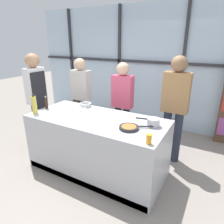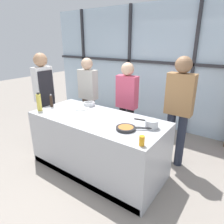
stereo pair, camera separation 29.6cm
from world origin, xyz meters
TOP-DOWN VIEW (x-y plane):
  - ground_plane at (0.00, 0.00)m, footprint 18.00×18.00m
  - back_window_wall at (0.00, 2.26)m, footprint 6.40×0.10m
  - demo_island at (0.00, -0.00)m, footprint 2.13×0.96m
  - chef at (-1.42, 0.13)m, footprint 0.25×0.37m
  - spectator_far_left at (-0.96, 0.88)m, footprint 0.41×0.24m
  - spectator_center_left at (0.00, 0.88)m, footprint 0.39×0.23m
  - spectator_center_right at (0.96, 0.88)m, footprint 0.42×0.25m
  - frying_pan at (0.61, -0.12)m, footprint 0.42×0.32m
  - saucepan at (0.85, 0.12)m, footprint 0.33×0.18m
  - white_plate at (-0.48, 0.17)m, footprint 0.28×0.28m
  - mixing_bowl at (-0.47, 0.36)m, footprint 0.21×0.21m
  - oil_bottle at (-0.96, -0.31)m, footprint 0.08×0.08m
  - pepper_grinder at (-0.97, -0.06)m, footprint 0.05×0.05m
  - juice_glass_near at (0.96, -0.38)m, footprint 0.06×0.06m

SIDE VIEW (x-z plane):
  - ground_plane at x=0.00m, z-range 0.00..0.00m
  - demo_island at x=0.00m, z-range 0.00..0.91m
  - white_plate at x=-0.48m, z-range 0.91..0.92m
  - frying_pan at x=0.61m, z-range 0.91..0.95m
  - mixing_bowl at x=-0.47m, z-range 0.91..0.98m
  - spectator_center_left at x=0.00m, z-range 0.13..1.78m
  - juice_glass_near at x=0.96m, z-range 0.91..1.02m
  - saucepan at x=0.85m, z-range 0.91..1.02m
  - spectator_far_left at x=-0.96m, z-range 0.13..1.81m
  - pepper_grinder at x=-0.97m, z-range 0.90..1.13m
  - spectator_center_right at x=0.96m, z-range 0.15..1.95m
  - oil_bottle at x=-0.96m, z-range 0.90..1.21m
  - chef at x=-1.42m, z-range 0.17..1.97m
  - back_window_wall at x=0.00m, z-range 0.00..2.80m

